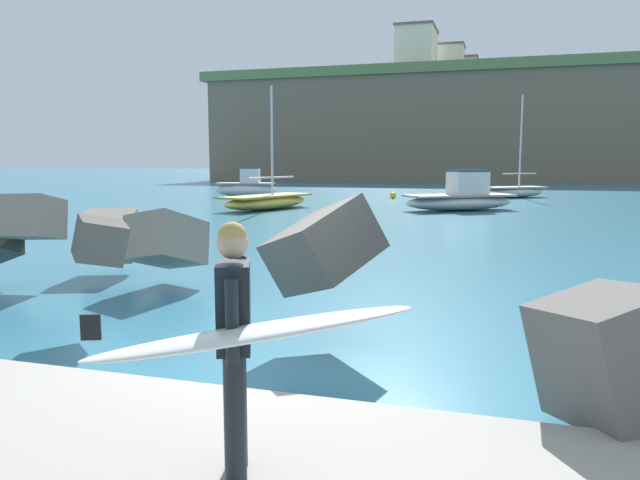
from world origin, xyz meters
TOP-DOWN VIEW (x-y plane):
  - ground_plane at (0.00, 0.00)m, footprint 400.00×400.00m
  - breakwater_jetty at (0.91, 1.36)m, footprint 28.39×6.80m
  - surfer_with_board at (1.17, -3.41)m, footprint 2.07×1.46m
  - boat_near_left at (3.56, 36.53)m, footprint 4.79×4.35m
  - boat_near_centre at (0.80, 24.10)m, footprint 6.04×5.15m
  - boat_near_right at (-14.22, 31.71)m, footprint 4.50×2.47m
  - boat_mid_centre at (-8.77, 21.90)m, footprint 3.59×6.43m
  - mooring_buoy_inner at (-4.18, 32.88)m, footprint 0.44×0.44m
  - headland_bluff at (14.21, 82.13)m, footprint 99.19×33.67m
  - station_building_west at (-9.04, 76.90)m, footprint 5.12×7.43m
  - station_building_central at (-5.26, 89.26)m, footprint 7.69×5.80m
  - station_building_east at (-5.83, 84.86)m, footprint 5.25×4.84m

SIDE VIEW (x-z plane):
  - ground_plane at x=0.00m, z-range 0.00..0.00m
  - mooring_buoy_inner at x=-4.18m, z-range 0.00..0.44m
  - boat_mid_centre at x=-8.77m, z-range -2.70..3.55m
  - boat_near_left at x=3.56m, z-range -3.00..3.90m
  - boat_near_centre at x=0.80m, z-range -0.39..1.64m
  - boat_near_right at x=-14.22m, z-range -0.36..1.71m
  - breakwater_jetty at x=0.91m, z-range 0.01..2.11m
  - surfer_with_board at x=1.17m, z-range 0.39..2.16m
  - headland_bluff at x=14.21m, z-range 0.02..14.03m
  - station_building_central at x=-5.26m, z-range 14.02..18.01m
  - station_building_east at x=-5.83m, z-range 14.02..19.26m
  - station_building_west at x=-9.04m, z-range 14.02..20.30m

